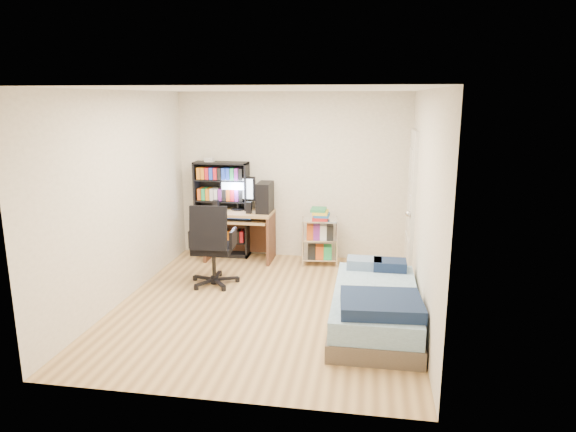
% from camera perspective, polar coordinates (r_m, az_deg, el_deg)
% --- Properties ---
extents(room, '(3.58, 4.08, 2.58)m').
position_cam_1_polar(room, '(5.83, -2.53, 1.52)').
color(room, tan).
rests_on(room, ground).
extents(media_shelf, '(0.82, 0.27, 1.53)m').
position_cam_1_polar(media_shelf, '(7.94, -7.33, 0.87)').
color(media_shelf, black).
rests_on(media_shelf, room).
extents(computer_desk, '(1.00, 0.58, 1.26)m').
position_cam_1_polar(computer_desk, '(7.74, -4.59, 0.06)').
color(computer_desk, tan).
rests_on(computer_desk, room).
extents(office_chair, '(0.69, 0.69, 1.10)m').
position_cam_1_polar(office_chair, '(6.79, -8.35, -4.80)').
color(office_chair, black).
rests_on(office_chair, room).
extents(wire_cart, '(0.56, 0.43, 0.84)m').
position_cam_1_polar(wire_cart, '(7.53, 3.58, -1.34)').
color(wire_cart, silver).
rests_on(wire_cart, room).
extents(bed, '(0.92, 1.83, 0.52)m').
position_cam_1_polar(bed, '(5.66, 9.71, -9.87)').
color(bed, brown).
rests_on(bed, room).
extents(door, '(0.12, 0.80, 2.00)m').
position_cam_1_polar(door, '(7.11, 13.53, 1.20)').
color(door, silver).
rests_on(door, room).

